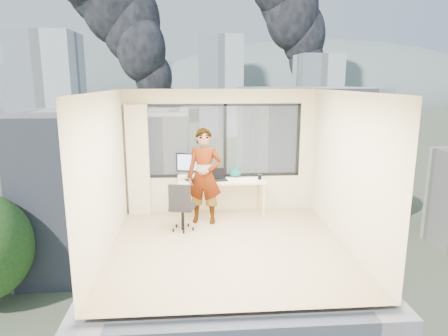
{
  "coord_description": "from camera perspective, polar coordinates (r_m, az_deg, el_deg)",
  "views": [
    {
      "loc": [
        -0.57,
        -6.36,
        2.77
      ],
      "look_at": [
        0.0,
        1.0,
        1.15
      ],
      "focal_mm": 32.07,
      "sensor_mm": 36.0,
      "label": 1
    }
  ],
  "objects": [
    {
      "name": "desk",
      "position": [
        8.39,
        -0.35,
        -4.21
      ],
      "size": [
        1.8,
        0.6,
        0.75
      ],
      "primitive_type": "cube",
      "color": "beige",
      "rests_on": "floor"
    },
    {
      "name": "exterior_ground",
      "position": [
        127.46,
        -4.14,
        4.79
      ],
      "size": [
        400.0,
        400.0,
        0.04
      ],
      "primitive_type": "cube",
      "color": "#515B3D",
      "rests_on": "ground"
    },
    {
      "name": "wall_right",
      "position": [
        7.01,
        17.18,
        -0.28
      ],
      "size": [
        0.01,
        4.0,
        2.6
      ],
      "primitive_type": "cube",
      "color": "beige",
      "rests_on": "ground"
    },
    {
      "name": "near_bldg_a",
      "position": [
        38.58,
        -16.91,
        -2.84
      ],
      "size": [
        16.0,
        12.0,
        14.0
      ],
      "primitive_type": "cube",
      "color": "beige",
      "rests_on": "exterior_ground"
    },
    {
      "name": "cellphone",
      "position": [
        8.15,
        -4.63,
        -1.96
      ],
      "size": [
        0.12,
        0.08,
        0.01
      ],
      "primitive_type": "cube",
      "rotation": [
        0.0,
        0.0,
        0.36
      ],
      "color": "black",
      "rests_on": "desk"
    },
    {
      "name": "far_tower_a",
      "position": [
        107.08,
        -23.55,
        9.89
      ],
      "size": [
        14.0,
        14.0,
        28.0
      ],
      "primitive_type": "cube",
      "color": "silver",
      "rests_on": "exterior_ground"
    },
    {
      "name": "ceiling",
      "position": [
        6.38,
        0.7,
        10.86
      ],
      "size": [
        4.0,
        4.0,
        0.01
      ],
      "primitive_type": "cube",
      "color": "white",
      "rests_on": "ground"
    },
    {
      "name": "hill_a",
      "position": [
        347.93,
        -24.78,
        8.5
      ],
      "size": [
        288.0,
        216.0,
        90.0
      ],
      "primitive_type": "ellipsoid",
      "color": "slate",
      "rests_on": "exterior_ground"
    },
    {
      "name": "curtain",
      "position": [
        8.47,
        -12.15,
        1.08
      ],
      "size": [
        0.45,
        0.14,
        2.3
      ],
      "primitive_type": "cube",
      "color": "beige",
      "rests_on": "floor"
    },
    {
      "name": "game_console",
      "position": [
        8.5,
        -5.27,
        -1.13
      ],
      "size": [
        0.4,
        0.36,
        0.08
      ],
      "primitive_type": "cube",
      "rotation": [
        0.0,
        0.0,
        -0.23
      ],
      "color": "white",
      "rests_on": "desk"
    },
    {
      "name": "floor",
      "position": [
        6.96,
        0.65,
        -11.08
      ],
      "size": [
        4.0,
        4.0,
        0.01
      ],
      "primitive_type": "cube",
      "color": "tan",
      "rests_on": "ground"
    },
    {
      "name": "tree_b",
      "position": [
        27.65,
        5.73,
        -14.03
      ],
      "size": [
        7.6,
        7.6,
        9.0
      ],
      "primitive_type": null,
      "color": "#204B19",
      "rests_on": "exterior_ground"
    },
    {
      "name": "far_tower_c",
      "position": [
        153.33,
        13.1,
        10.66
      ],
      "size": [
        15.0,
        15.0,
        26.0
      ],
      "primitive_type": "cube",
      "color": "silver",
      "rests_on": "exterior_ground"
    },
    {
      "name": "person",
      "position": [
        7.81,
        -2.82,
        -1.18
      ],
      "size": [
        0.76,
        0.58,
        1.88
      ],
      "primitive_type": "imported",
      "rotation": [
        0.0,
        0.0,
        -0.2
      ],
      "color": "#2D2D33",
      "rests_on": "floor"
    },
    {
      "name": "wall_left",
      "position": [
        6.68,
        -16.68,
        -0.86
      ],
      "size": [
        0.01,
        4.0,
        2.6
      ],
      "primitive_type": "cube",
      "color": "beige",
      "rests_on": "ground"
    },
    {
      "name": "window_wall",
      "position": [
        8.47,
        -0.18,
        3.93
      ],
      "size": [
        3.3,
        0.16,
        1.55
      ],
      "primitive_type": null,
      "color": "black",
      "rests_on": "ground"
    },
    {
      "name": "far_tower_b",
      "position": [
        126.66,
        -0.55,
        11.58
      ],
      "size": [
        13.0,
        13.0,
        30.0
      ],
      "primitive_type": "cube",
      "color": "silver",
      "rests_on": "exterior_ground"
    },
    {
      "name": "far_tower_d",
      "position": [
        167.37,
        -25.57,
        9.22
      ],
      "size": [
        16.0,
        14.0,
        22.0
      ],
      "primitive_type": "cube",
      "color": "silver",
      "rests_on": "exterior_ground"
    },
    {
      "name": "handbag",
      "position": [
        8.51,
        1.58,
        -0.64
      ],
      "size": [
        0.27,
        0.14,
        0.2
      ],
      "primitive_type": "ellipsoid",
      "rotation": [
        0.0,
        0.0,
        -0.02
      ],
      "color": "#0B4145",
      "rests_on": "desk"
    },
    {
      "name": "smoke_plume_b",
      "position": [
        186.48,
        13.76,
        19.51
      ],
      "size": [
        30.0,
        18.0,
        70.0
      ],
      "primitive_type": null,
      "color": "black",
      "rests_on": "exterior_ground"
    },
    {
      "name": "chair",
      "position": [
        7.55,
        -5.94,
        -5.37
      ],
      "size": [
        0.58,
        0.58,
        0.95
      ],
      "primitive_type": null,
      "rotation": [
        0.0,
        0.0,
        -0.22
      ],
      "color": "black",
      "rests_on": "floor"
    },
    {
      "name": "near_bldg_b",
      "position": [
        46.93,
        11.2,
        1.37
      ],
      "size": [
        14.0,
        13.0,
        16.0
      ],
      "primitive_type": "cube",
      "color": "white",
      "rests_on": "exterior_ground"
    },
    {
      "name": "tree_c",
      "position": [
        52.88,
        20.98,
        -1.31
      ],
      "size": [
        8.4,
        8.4,
        10.0
      ],
      "primitive_type": null,
      "color": "#204B19",
      "rests_on": "exterior_ground"
    },
    {
      "name": "hill_b",
      "position": [
        341.91,
        12.86,
        9.26
      ],
      "size": [
        300.0,
        220.0,
        96.0
      ],
      "primitive_type": "ellipsoid",
      "color": "slate",
      "rests_on": "exterior_ground"
    },
    {
      "name": "wall_front",
      "position": [
        4.63,
        2.88,
        -6.13
      ],
      "size": [
        4.0,
        0.01,
        2.6
      ],
      "primitive_type": "cube",
      "color": "beige",
      "rests_on": "ground"
    },
    {
      "name": "laptop",
      "position": [
        8.24,
        -0.75,
        -1.03
      ],
      "size": [
        0.39,
        0.41,
        0.22
      ],
      "primitive_type": null,
      "rotation": [
        0.0,
        0.0,
        0.18
      ],
      "color": "black",
      "rests_on": "desk"
    },
    {
      "name": "monitor",
      "position": [
        8.27,
        -4.87,
        0.24
      ],
      "size": [
        0.59,
        0.26,
        0.57
      ],
      "primitive_type": null,
      "rotation": [
        0.0,
        0.0,
        -0.25
      ],
      "color": "black",
      "rests_on": "desk"
    },
    {
      "name": "pen_cup",
      "position": [
        8.36,
        5.13,
        -1.28
      ],
      "size": [
        0.1,
        0.1,
        0.11
      ],
      "primitive_type": "cylinder",
      "rotation": [
        0.0,
        0.0,
        0.2
      ],
      "color": "black",
      "rests_on": "desk"
    }
  ]
}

